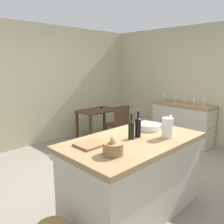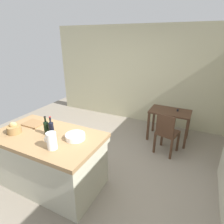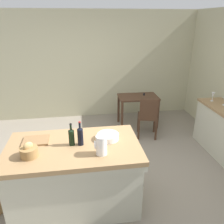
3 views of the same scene
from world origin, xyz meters
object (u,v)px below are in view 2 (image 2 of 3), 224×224
object	(u,v)px
writing_desk	(170,116)
bread_basket	(14,129)
wine_bottle_dark	(51,128)
wicker_hamper	(12,156)
cutting_board	(33,124)
wine_bottle_amber	(46,127)
wooden_chair	(167,132)
pitcher	(52,141)
wash_bowl	(75,137)
island_table	(50,158)

from	to	relation	value
writing_desk	bread_basket	size ratio (longest dim) A/B	4.47
wine_bottle_dark	wicker_hamper	distance (m)	1.46
cutting_board	wine_bottle_amber	bearing A→B (deg)	-18.77
wooden_chair	wine_bottle_amber	world-z (taller)	wine_bottle_amber
pitcher	bread_basket	xyz separation A→B (m)	(-0.83, 0.07, -0.05)
pitcher	bread_basket	bearing A→B (deg)	175.18
wooden_chair	pitcher	distance (m)	2.31
wash_bowl	wine_bottle_amber	size ratio (longest dim) A/B	0.96
island_table	wine_bottle_amber	xyz separation A→B (m)	(-0.01, 0.02, 0.54)
wooden_chair	cutting_board	size ratio (longest dim) A/B	2.79
bread_basket	cutting_board	distance (m)	0.35
wine_bottle_amber	wicker_hamper	distance (m)	1.37
wash_bowl	wicker_hamper	bearing A→B (deg)	-178.01
writing_desk	bread_basket	xyz separation A→B (m)	(-1.94, -2.47, 0.37)
writing_desk	pitcher	world-z (taller)	pitcher
wine_bottle_dark	wash_bowl	bearing A→B (deg)	13.43
pitcher	wine_bottle_amber	distance (m)	0.43
island_table	cutting_board	xyz separation A→B (m)	(-0.48, 0.18, 0.43)
cutting_board	wine_bottle_amber	world-z (taller)	wine_bottle_amber
island_table	wooden_chair	distance (m)	2.26
writing_desk	wine_bottle_dark	xyz separation A→B (m)	(-1.35, -2.29, 0.43)
wooden_chair	wine_bottle_dark	size ratio (longest dim) A/B	2.85
wooden_chair	pitcher	world-z (taller)	pitcher
island_table	writing_desk	world-z (taller)	island_table
wicker_hamper	writing_desk	bearing A→B (deg)	41.80
bread_basket	island_table	bearing A→B (deg)	18.50
writing_desk	wine_bottle_amber	xyz separation A→B (m)	(-1.46, -2.28, 0.42)
pitcher	cutting_board	xyz separation A→B (m)	(-0.81, 0.42, -0.11)
cutting_board	pitcher	bearing A→B (deg)	-27.22
island_table	wooden_chair	xyz separation A→B (m)	(1.51, 1.68, 0.00)
pitcher	wine_bottle_amber	size ratio (longest dim) A/B	0.94
bread_basket	wine_bottle_dark	xyz separation A→B (m)	(0.59, 0.18, 0.06)
wash_bowl	wine_bottle_amber	bearing A→B (deg)	-170.69
wash_bowl	bread_basket	size ratio (longest dim) A/B	1.39
pitcher	wine_bottle_amber	world-z (taller)	wine_bottle_amber
writing_desk	pitcher	xyz separation A→B (m)	(-1.12, -2.54, 0.42)
bread_basket	wine_bottle_amber	world-z (taller)	wine_bottle_amber
wooden_chair	cutting_board	world-z (taller)	cutting_board
writing_desk	wine_bottle_dark	bearing A→B (deg)	-120.63
wash_bowl	wine_bottle_dark	bearing A→B (deg)	-166.57
writing_desk	wine_bottle_amber	size ratio (longest dim) A/B	3.09
wooden_chair	wash_bowl	distance (m)	1.95
wicker_hamper	wooden_chair	bearing A→B (deg)	32.42
wooden_chair	wine_bottle_dark	world-z (taller)	wine_bottle_dark
wicker_hamper	wine_bottle_dark	bearing A→B (deg)	-1.60
wooden_chair	wine_bottle_dark	distance (m)	2.25
bread_basket	wicker_hamper	size ratio (longest dim) A/B	0.63
pitcher	wicker_hamper	xyz separation A→B (m)	(-1.40, 0.28, -0.87)
writing_desk	wicker_hamper	bearing A→B (deg)	-138.20
pitcher	wine_bottle_amber	bearing A→B (deg)	143.19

